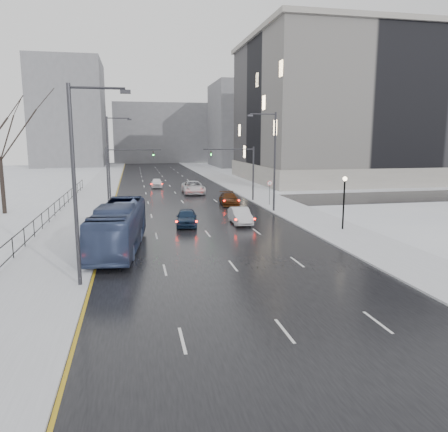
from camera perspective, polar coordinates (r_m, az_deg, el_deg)
road at (r=62.85m, az=-6.58°, el=3.25°), size 16.00×150.00×0.04m
cross_road at (r=51.01m, az=-5.34°, el=1.69°), size 130.00×10.00×0.04m
sidewalk_left at (r=62.79m, az=-16.18°, el=2.97°), size 5.00×150.00×0.16m
sidewalk_right at (r=64.62m, az=2.75°, el=3.55°), size 5.00×150.00×0.16m
park_strip at (r=64.24m, az=-24.65°, el=2.58°), size 14.00×150.00×0.12m
tree_park_e at (r=48.43m, az=-26.69°, el=0.18°), size 9.45×9.45×13.50m
iron_fence at (r=33.65m, az=-24.26°, el=-2.00°), size 0.06×70.00×1.30m
streetlight_r_mid at (r=44.37m, az=6.36°, el=7.68°), size 2.95×0.25×10.00m
streetlight_l_near at (r=22.39m, az=-18.44°, el=4.91°), size 2.95×0.25×10.00m
streetlight_l_far at (r=54.25m, az=-14.61°, el=7.85°), size 2.95×0.25×10.00m
lamppost_r_mid at (r=36.45m, az=15.42°, el=2.65°), size 0.36×0.36×4.28m
mast_signal_right at (r=51.89m, az=2.70°, el=6.41°), size 6.10×0.33×6.50m
mast_signal_left at (r=50.30m, az=-13.79°, el=6.01°), size 6.10×0.33×6.50m
no_uturn_sign at (r=48.73m, az=5.99°, el=3.99°), size 0.60×0.06×2.70m
civic_building at (r=84.61m, az=17.34°, el=12.21°), size 41.00×31.00×24.80m
bldg_far_right at (r=121.92m, az=4.35°, el=11.75°), size 24.00×20.00×22.00m
bldg_far_left at (r=128.38m, az=-19.54°, el=12.46°), size 18.00×22.00×28.00m
bldg_far_center at (r=142.49m, az=-8.02°, el=10.63°), size 30.00×18.00×18.00m
bus at (r=30.12m, az=-13.60°, el=-1.37°), size 3.86×11.42×3.12m
sedan_center_near at (r=37.56m, az=-4.90°, el=-0.17°), size 2.26×4.47×1.46m
sedan_right_near at (r=38.35m, az=2.13°, el=0.04°), size 1.63×4.35×1.42m
sedan_right_cross at (r=59.43m, az=-4.05°, el=3.75°), size 2.95×6.19×1.71m
sedan_right_far at (r=49.24m, az=0.67°, el=2.26°), size 2.24×4.82×1.36m
sedan_center_far at (r=67.49m, az=-8.78°, el=4.30°), size 1.89×4.27×1.43m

